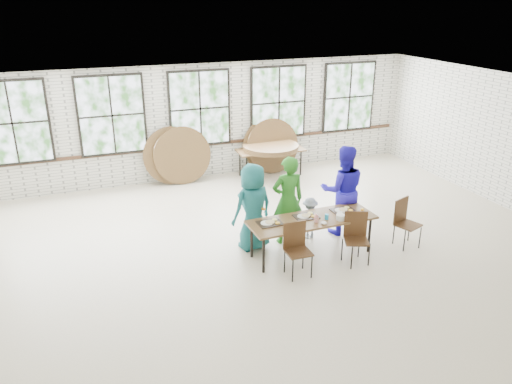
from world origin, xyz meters
TOP-DOWN VIEW (x-y plane):
  - room at (0.00, 4.44)m, footprint 12.00×12.00m
  - dining_table at (0.77, -0.49)m, footprint 2.42×0.85m
  - chair_near_left at (0.21, -1.00)m, footprint 0.43×0.42m
  - chair_near_right at (1.41, -0.99)m, footprint 0.54×0.53m
  - chair_spare at (2.63, -0.77)m, footprint 0.54×0.53m
  - adult_teal at (-0.15, 0.16)m, footprint 0.94×0.73m
  - adult_green at (0.57, 0.16)m, footprint 0.67×0.45m
  - toddler at (1.06, 0.16)m, footprint 0.58×0.37m
  - adult_blue at (1.78, 0.16)m, footprint 1.08×0.96m
  - storage_table at (1.76, 3.91)m, footprint 1.83×0.82m
  - tabletop_clutter at (0.86, -0.53)m, footprint 2.04×0.61m
  - round_tops_stacked at (1.76, 3.91)m, footprint 1.50×1.50m
  - round_tops_leaning at (0.61, 4.24)m, footprint 4.27×0.45m

SIDE VIEW (x-z plane):
  - toddler at x=1.06m, z-range 0.00..0.86m
  - chair_near_left at x=0.21m, z-range 0.08..1.03m
  - chair_near_right at x=1.41m, z-range 0.08..1.03m
  - chair_spare at x=2.63m, z-range 0.08..1.03m
  - storage_table at x=1.76m, z-range 0.32..1.06m
  - dining_table at x=0.77m, z-range 0.32..1.06m
  - round_tops_leaning at x=0.61m, z-range -0.01..1.48m
  - tabletop_clutter at x=0.86m, z-range 0.71..0.82m
  - round_tops_stacked at x=1.76m, z-range 0.74..0.87m
  - adult_teal at x=-0.15m, z-range 0.00..1.70m
  - adult_green at x=0.57m, z-range 0.00..1.77m
  - adult_blue at x=1.78m, z-range 0.00..1.86m
  - room at x=0.00m, z-range -4.17..7.83m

